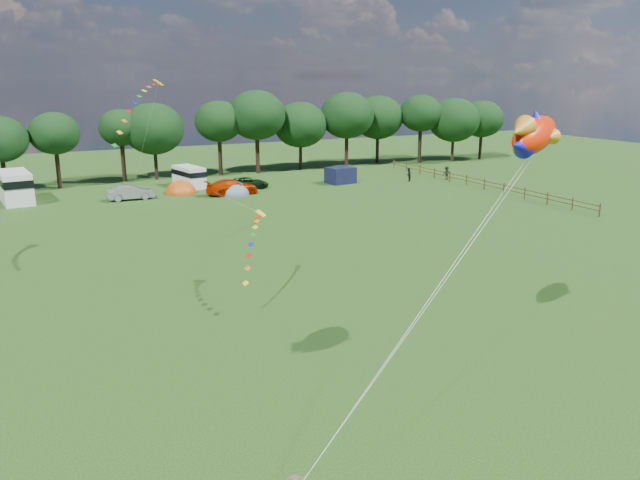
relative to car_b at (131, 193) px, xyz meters
name	(u,v)px	position (x,y,z in m)	size (l,w,h in m)	color
ground_plane	(407,382)	(3.26, -43.98, -0.73)	(180.00, 180.00, 0.00)	black
tree_line	(185,125)	(8.57, 11.01, 5.62)	(102.98, 10.98, 10.27)	black
fence	(475,181)	(35.26, -9.48, -0.03)	(0.12, 33.12, 1.20)	#472D19
car_b	(131,193)	(0.00, 0.00, 0.00)	(1.55, 4.14, 1.46)	gray
car_c	(232,187)	(9.91, -1.72, 0.05)	(2.18, 5.19, 1.56)	#BD2B00
car_d	(248,183)	(12.61, 0.91, -0.11)	(2.06, 4.55, 1.24)	black
campervan_b	(15,186)	(-10.21, 3.62, 0.88)	(3.25, 6.38, 3.01)	white
campervan_c	(189,176)	(7.09, 4.66, 0.50)	(2.87, 4.99, 2.30)	white
tent_orange	(181,193)	(5.32, 1.39, -0.71)	(3.33, 3.65, 2.60)	#BF4810
tent_greyblue	(233,194)	(10.10, -1.54, -0.71)	(3.56, 3.90, 2.65)	slate
awning_navy	(340,175)	(23.31, -0.38, 0.18)	(2.93, 2.38, 1.83)	#141635
fish_kite	(532,135)	(9.10, -43.67, 8.82)	(4.09, 2.72, 2.16)	#F42100
streamer_kite_b	(141,101)	(-2.45, -22.22, 9.66)	(4.30, 4.81, 3.84)	orange
streamer_kite_c	(255,235)	(1.36, -31.79, 2.80)	(3.13, 4.95, 2.79)	yellow
walker_a	(408,175)	(30.99, -2.77, 0.05)	(0.76, 0.47, 1.57)	black
walker_b	(447,173)	(35.79, -3.67, 0.06)	(1.02, 0.47, 1.58)	black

